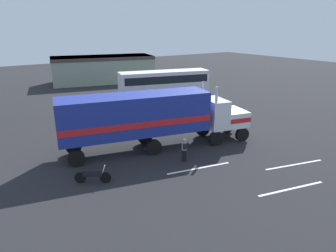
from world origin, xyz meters
TOP-DOWN VIEW (x-y plane):
  - ground_plane at (0.00, 0.00)m, footprint 120.00×120.00m
  - lane_stripe_near at (-5.84, -3.50)m, footprint 4.33×1.09m
  - lane_stripe_mid at (-0.37, -6.62)m, footprint 4.29×1.30m
  - lane_stripe_far at (-3.24, -8.38)m, footprint 4.32×1.18m
  - semi_truck at (-6.69, 1.03)m, footprint 14.34×5.79m
  - person_bystander at (-5.97, -2.11)m, footprint 0.38×0.48m
  - parked_bus at (3.12, 13.96)m, footprint 11.29×5.31m
  - parked_car at (-6.35, 6.63)m, footprint 4.71×3.78m
  - motorcycle at (-12.09, -1.50)m, footprint 1.81×1.25m
  - building_backdrop at (1.52, 29.14)m, footprint 16.52×9.53m

SIDE VIEW (x-z plane):
  - ground_plane at x=0.00m, z-range 0.00..0.00m
  - lane_stripe_near at x=-5.84m, z-range 0.00..0.01m
  - lane_stripe_mid at x=-0.37m, z-range 0.00..0.01m
  - lane_stripe_far at x=-3.24m, z-range 0.00..0.01m
  - motorcycle at x=-12.09m, z-range -0.08..1.04m
  - parked_car at x=-6.35m, z-range 0.02..1.59m
  - person_bystander at x=-5.97m, z-range 0.08..1.71m
  - parked_bus at x=3.12m, z-range 0.37..3.77m
  - building_backdrop at x=1.52m, z-range 0.20..4.29m
  - semi_truck at x=-6.69m, z-range 0.27..4.77m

